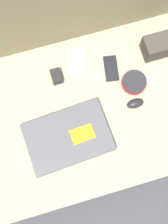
% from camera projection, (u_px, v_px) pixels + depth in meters
% --- Properties ---
extents(ground_plane, '(8.00, 8.00, 0.00)m').
position_uv_depth(ground_plane, '(84.00, 121.00, 1.41)').
color(ground_plane, '#38383D').
extents(couch_seat, '(1.06, 0.66, 0.15)m').
position_uv_depth(couch_seat, '(84.00, 117.00, 1.34)').
color(couch_seat, gray).
rests_on(couch_seat, ground_plane).
extents(couch_backrest, '(1.06, 0.20, 0.56)m').
position_uv_depth(couch_backrest, '(54.00, 5.00, 1.24)').
color(couch_backrest, '#756B4C').
rests_on(couch_backrest, ground_plane).
extents(laptop, '(0.34, 0.24, 0.03)m').
position_uv_depth(laptop, '(68.00, 137.00, 1.23)').
color(laptop, '#47474C').
rests_on(laptop, couch_seat).
extents(computer_mouse, '(0.07, 0.04, 0.04)m').
position_uv_depth(computer_mouse, '(135.00, 104.00, 1.26)').
color(computer_mouse, black).
rests_on(computer_mouse, couch_seat).
extents(speaker_puck, '(0.10, 0.10, 0.03)m').
position_uv_depth(speaker_puck, '(134.00, 82.00, 1.28)').
color(speaker_puck, red).
rests_on(speaker_puck, couch_seat).
extents(phone_silver, '(0.07, 0.12, 0.01)m').
position_uv_depth(phone_silver, '(111.00, 68.00, 1.30)').
color(phone_silver, black).
rests_on(phone_silver, couch_seat).
extents(phone_black, '(0.09, 0.13, 0.01)m').
position_uv_depth(phone_black, '(76.00, 61.00, 1.31)').
color(phone_black, silver).
rests_on(phone_black, couch_seat).
extents(camera_pouch, '(0.13, 0.08, 0.09)m').
position_uv_depth(camera_pouch, '(159.00, 46.00, 1.29)').
color(camera_pouch, '#38332D').
rests_on(camera_pouch, couch_seat).
extents(charger_brick, '(0.04, 0.06, 0.04)m').
position_uv_depth(charger_brick, '(56.00, 76.00, 1.28)').
color(charger_brick, black).
rests_on(charger_brick, couch_seat).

